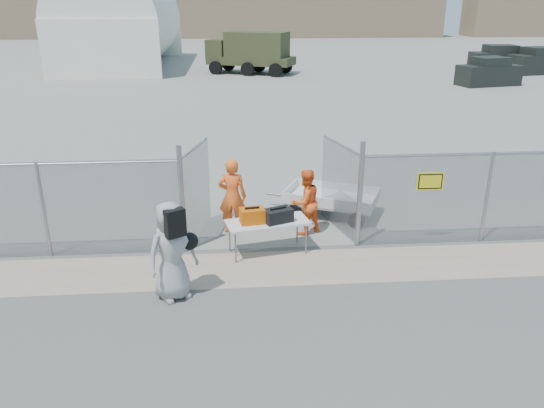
{
  "coord_description": "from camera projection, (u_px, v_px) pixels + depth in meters",
  "views": [
    {
      "loc": [
        -0.87,
        -9.09,
        5.37
      ],
      "look_at": [
        0.0,
        2.0,
        1.1
      ],
      "focal_mm": 35.0,
      "sensor_mm": 36.0,
      "label": 1
    }
  ],
  "objects": [
    {
      "name": "folding_table",
      "position": [
        268.0,
        237.0,
        11.96
      ],
      "size": [
        1.94,
        1.12,
        0.78
      ],
      "primitive_type": null,
      "rotation": [
        0.0,
        0.0,
        0.21
      ],
      "color": "silver",
      "rests_on": "ground"
    },
    {
      "name": "security_worker_right",
      "position": [
        305.0,
        202.0,
        12.82
      ],
      "size": [
        1.0,
        0.94,
        1.64
      ],
      "primitive_type": "imported",
      "rotation": [
        0.0,
        0.0,
        3.66
      ],
      "color": "#FF601E",
      "rests_on": "ground"
    },
    {
      "name": "ground",
      "position": [
        280.0,
        292.0,
        10.45
      ],
      "size": [
        160.0,
        160.0,
        0.0
      ],
      "primitive_type": "plane",
      "color": "#4C4C4C"
    },
    {
      "name": "visitor",
      "position": [
        172.0,
        251.0,
        9.95
      ],
      "size": [
        1.14,
        1.03,
        1.96
      ],
      "primitive_type": "imported",
      "rotation": [
        0.0,
        0.0,
        0.53
      ],
      "color": "gray",
      "rests_on": "ground"
    },
    {
      "name": "military_truck",
      "position": [
        251.0,
        53.0,
        41.15
      ],
      "size": [
        7.07,
        4.87,
        3.17
      ],
      "primitive_type": null,
      "rotation": [
        0.0,
        0.0,
        -0.4
      ],
      "color": "#35391F",
      "rests_on": "ground"
    },
    {
      "name": "parked_vehicle_near",
      "position": [
        489.0,
        72.0,
        35.63
      ],
      "size": [
        4.34,
        2.62,
        1.83
      ],
      "primitive_type": null,
      "rotation": [
        0.0,
        0.0,
        0.21
      ],
      "color": "black",
      "rests_on": "ground"
    },
    {
      "name": "utility_trailer",
      "position": [
        331.0,
        202.0,
        14.11
      ],
      "size": [
        3.45,
        2.72,
        0.74
      ],
      "primitive_type": null,
      "rotation": [
        0.0,
        0.0,
        -0.43
      ],
      "color": "silver",
      "rests_on": "ground"
    },
    {
      "name": "security_worker_left",
      "position": [
        232.0,
        196.0,
        12.83
      ],
      "size": [
        0.76,
        0.57,
        1.89
      ],
      "primitive_type": "imported",
      "rotation": [
        0.0,
        0.0,
        2.96
      ],
      "color": "#FF601E",
      "rests_on": "ground"
    },
    {
      "name": "black_duffel",
      "position": [
        278.0,
        215.0,
        11.74
      ],
      "size": [
        0.71,
        0.58,
        0.3
      ],
      "primitive_type": "cube",
      "rotation": [
        0.0,
        0.0,
        0.4
      ],
      "color": "black",
      "rests_on": "folding_table"
    },
    {
      "name": "orange_bag",
      "position": [
        252.0,
        216.0,
        11.68
      ],
      "size": [
        0.58,
        0.44,
        0.33
      ],
      "primitive_type": "cube",
      "rotation": [
        0.0,
        0.0,
        0.17
      ],
      "color": "#DB5708",
      "rests_on": "folding_table"
    },
    {
      "name": "dirt_strip",
      "position": [
        276.0,
        268.0,
        11.38
      ],
      "size": [
        44.0,
        1.6,
        0.01
      ],
      "primitive_type": "cube",
      "color": "tan",
      "rests_on": "ground"
    },
    {
      "name": "chain_link_fence",
      "position": [
        272.0,
        204.0,
        11.92
      ],
      "size": [
        40.0,
        0.2,
        2.2
      ],
      "primitive_type": null,
      "color": "gray",
      "rests_on": "ground"
    },
    {
      "name": "distant_hills",
      "position": [
        266.0,
        7.0,
        81.79
      ],
      "size": [
        140.0,
        6.0,
        9.0
      ],
      "primitive_type": null,
      "color": "#7F684F",
      "rests_on": "ground"
    },
    {
      "name": "parked_vehicle_far",
      "position": [
        539.0,
        61.0,
        41.32
      ],
      "size": [
        4.68,
        2.72,
        1.99
      ],
      "primitive_type": null,
      "rotation": [
        0.0,
        0.0,
        0.17
      ],
      "color": "black",
      "rests_on": "ground"
    },
    {
      "name": "parked_vehicle_mid",
      "position": [
        499.0,
        58.0,
        43.08
      ],
      "size": [
        4.56,
        2.31,
        2.0
      ],
      "primitive_type": null,
      "rotation": [
        0.0,
        0.0,
        -0.07
      ],
      "color": "black",
      "rests_on": "ground"
    },
    {
      "name": "quonset_hangar",
      "position": [
        122.0,
        18.0,
        45.51
      ],
      "size": [
        9.0,
        18.0,
        8.0
      ],
      "primitive_type": null,
      "color": "white",
      "rests_on": "ground"
    },
    {
      "name": "tarmac_inside",
      "position": [
        239.0,
        62.0,
        49.53
      ],
      "size": [
        160.0,
        80.0,
        0.01
      ],
      "primitive_type": "cube",
      "color": "gray",
      "rests_on": "ground"
    }
  ]
}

